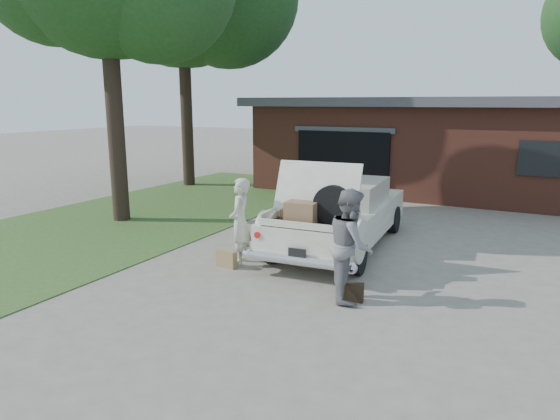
% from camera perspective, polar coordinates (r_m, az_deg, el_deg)
% --- Properties ---
extents(ground, '(90.00, 90.00, 0.00)m').
position_cam_1_polar(ground, '(9.45, -1.70, -7.22)').
color(ground, gray).
rests_on(ground, ground).
extents(grass_strip, '(6.00, 16.00, 0.02)m').
position_cam_1_polar(grass_strip, '(14.94, -14.57, -0.28)').
color(grass_strip, '#2D4C1E').
rests_on(grass_strip, ground).
extents(house, '(12.80, 7.80, 3.30)m').
position_cam_1_polar(house, '(19.58, 17.73, 7.34)').
color(house, brown).
rests_on(house, ground).
extents(sedan, '(2.29, 5.19, 2.03)m').
position_cam_1_polar(sedan, '(11.04, 6.80, -0.41)').
color(sedan, white).
rests_on(sedan, ground).
extents(woman_left, '(0.59, 0.72, 1.72)m').
position_cam_1_polar(woman_left, '(9.76, -4.59, -1.35)').
color(woman_left, beige).
rests_on(woman_left, ground).
extents(woman_right, '(0.98, 1.08, 1.82)m').
position_cam_1_polar(woman_right, '(8.08, 8.09, -3.96)').
color(woman_right, slate).
rests_on(woman_right, ground).
extents(suitcase_left, '(0.44, 0.18, 0.33)m').
position_cam_1_polar(suitcase_left, '(9.78, -6.13, -5.58)').
color(suitcase_left, '#9E7D50').
rests_on(suitcase_left, ground).
extents(suitcase_right, '(0.42, 0.21, 0.31)m').
position_cam_1_polar(suitcase_right, '(8.21, 8.12, -9.25)').
color(suitcase_right, black).
rests_on(suitcase_right, ground).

